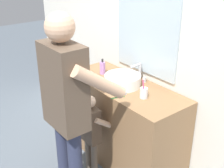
{
  "coord_description": "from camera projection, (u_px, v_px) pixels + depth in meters",
  "views": [
    {
      "loc": [
        1.98,
        -1.42,
        2.08
      ],
      "look_at": [
        0.0,
        0.15,
        0.93
      ],
      "focal_mm": 47.31,
      "sensor_mm": 36.0,
      "label": 1
    }
  ],
  "objects": [
    {
      "name": "back_wall",
      "position": [
        150.0,
        33.0,
        2.87
      ],
      "size": [
        4.4,
        0.1,
        2.7
      ],
      "color": "silver",
      "rests_on": "ground"
    },
    {
      "name": "vanity_cabinet",
      "position": [
        123.0,
        123.0,
        3.06
      ],
      "size": [
        1.34,
        0.54,
        0.88
      ],
      "primitive_type": "cube",
      "color": "olive",
      "rests_on": "ground"
    },
    {
      "name": "sink_basin",
      "position": [
        123.0,
        80.0,
        2.85
      ],
      "size": [
        0.35,
        0.35,
        0.11
      ],
      "color": "white",
      "rests_on": "vanity_cabinet"
    },
    {
      "name": "faucet",
      "position": [
        139.0,
        73.0,
        2.96
      ],
      "size": [
        0.18,
        0.14,
        0.18
      ],
      "color": "#B7BABF",
      "rests_on": "vanity_cabinet"
    },
    {
      "name": "toothbrush_cup",
      "position": [
        144.0,
        93.0,
        2.61
      ],
      "size": [
        0.07,
        0.07,
        0.21
      ],
      "color": "silver",
      "rests_on": "vanity_cabinet"
    },
    {
      "name": "soap_bottle",
      "position": [
        103.0,
        68.0,
        3.12
      ],
      "size": [
        0.06,
        0.06,
        0.17
      ],
      "color": "#B27FC6",
      "rests_on": "vanity_cabinet"
    },
    {
      "name": "child_toddler",
      "position": [
        91.0,
        129.0,
        2.8
      ],
      "size": [
        0.27,
        0.27,
        0.89
      ],
      "color": "#6B5B4C",
      "rests_on": "ground"
    },
    {
      "name": "adult_parent",
      "position": [
        67.0,
        98.0,
        2.31
      ],
      "size": [
        0.53,
        0.56,
        1.7
      ],
      "color": "#2D334C",
      "rests_on": "ground"
    }
  ]
}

